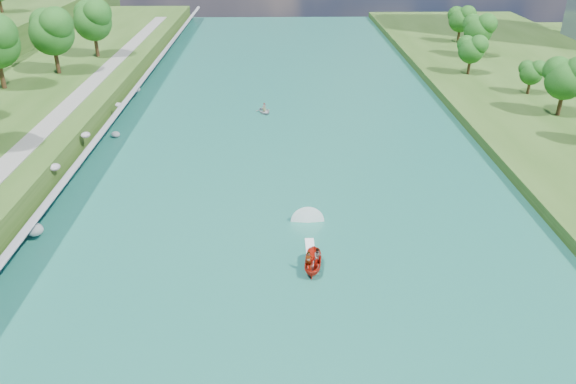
{
  "coord_description": "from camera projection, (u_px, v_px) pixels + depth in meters",
  "views": [
    {
      "loc": [
        -1.1,
        -38.79,
        30.04
      ],
      "look_at": [
        0.01,
        15.59,
        2.5
      ],
      "focal_mm": 35.0,
      "sensor_mm": 36.0,
      "label": 1
    }
  ],
  "objects": [
    {
      "name": "ground",
      "position": [
        292.0,
        300.0,
        48.19
      ],
      "size": [
        260.0,
        260.0,
        0.0
      ],
      "primitive_type": "plane",
      "color": "#2D5119",
      "rests_on": "ground"
    },
    {
      "name": "river_water",
      "position": [
        287.0,
        194.0,
        66.01
      ],
      "size": [
        55.0,
        240.0,
        0.1
      ],
      "primitive_type": "cube",
      "color": "#1A6557",
      "rests_on": "ground"
    },
    {
      "name": "riprap_bank",
      "position": [
        60.0,
        187.0,
        63.71
      ],
      "size": [
        4.59,
        236.0,
        4.13
      ],
      "color": "slate",
      "rests_on": "ground"
    },
    {
      "name": "riverside_path",
      "position": [
        2.0,
        169.0,
        63.84
      ],
      "size": [
        3.0,
        200.0,
        0.1
      ],
      "primitive_type": "cube",
      "color": "gray",
      "rests_on": "berm_west"
    },
    {
      "name": "trees_east",
      "position": [
        554.0,
        81.0,
        86.35
      ],
      "size": [
        16.97,
        137.56,
        11.33
      ],
      "color": "#184C14",
      "rests_on": "berm_east"
    },
    {
      "name": "motorboat",
      "position": [
        312.0,
        254.0,
        53.13
      ],
      "size": [
        3.6,
        18.91,
        2.19
      ],
      "rotation": [
        0.0,
        0.0,
        3.01
      ],
      "color": "red",
      "rests_on": "river_water"
    },
    {
      "name": "raft",
      "position": [
        264.0,
        110.0,
        91.83
      ],
      "size": [
        3.17,
        3.83,
        1.63
      ],
      "rotation": [
        0.0,
        0.0,
        0.27
      ],
      "color": "#989BA0",
      "rests_on": "river_water"
    }
  ]
}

